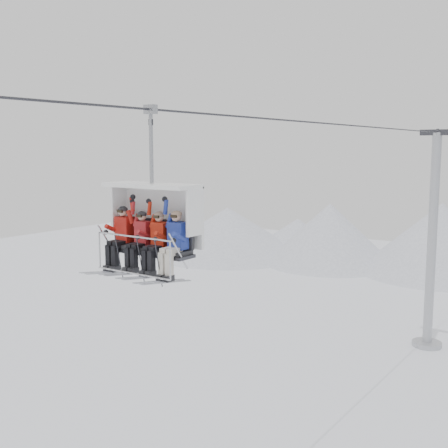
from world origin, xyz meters
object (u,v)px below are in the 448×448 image
Objects in this scene: lift_tower_right at (431,256)px; skier_far_left at (121,234)px; skier_center_left at (140,238)px; skier_center_right at (157,240)px; skier_far_right at (175,241)px; chairlift_carrier at (156,217)px.

skier_far_left is (-0.91, -25.18, 4.45)m from lift_tower_right.
skier_far_left is at bearing 179.10° from skier_center_left.
lift_tower_right reaches higher than skier_center_right.
lift_tower_right is 25.58m from skier_center_left.
lift_tower_right is 25.59m from skier_far_right.
skier_center_right is (0.56, 0.00, 0.01)m from skier_center_left.
skier_far_left is 1.01× the size of skier_center_right.
skier_center_right is at bearing -179.24° from skier_far_right.
chairlift_carrier is at bearing 51.42° from skier_center_left.
skier_far_right is (0.86, -0.30, -0.47)m from chairlift_carrier.
skier_center_left is at bearing -90.57° from lift_tower_right.
lift_tower_right is at bearing 87.94° from skier_far_left.
skier_center_right is at bearing 0.32° from skier_center_left.
chairlift_carrier is 0.67m from skier_center_right.
skier_far_right is at bearing 0.00° from skier_far_left.
lift_tower_right is 25.58m from skier_center_right.
chairlift_carrier reaches higher than skier_center_left.
lift_tower_right is at bearing 90.71° from skier_center_right.
skier_far_left is at bearing 179.66° from skier_center_right.
chairlift_carrier is 2.36× the size of skier_center_left.
lift_tower_right reaches higher than skier_far_right.
skier_far_left is (-0.91, -0.30, -0.47)m from chairlift_carrier.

